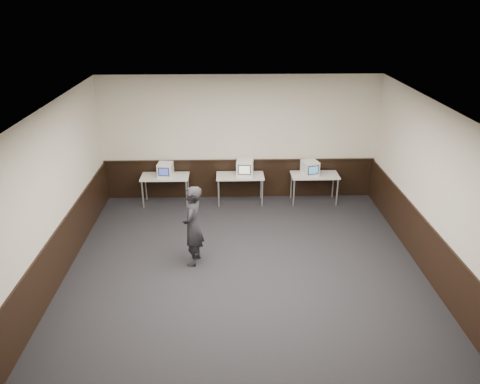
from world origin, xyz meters
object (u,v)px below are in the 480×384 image
emac_right (310,168)px  person (193,226)px  emac_center (245,168)px  desk_left (165,179)px  emac_left (165,170)px  desk_center (240,178)px  desk_right (315,177)px

emac_right → person: (-2.77, -2.84, -0.11)m
emac_center → person: (-1.13, -2.88, -0.13)m
emac_center → person: 3.09m
emac_right → person: size_ratio=0.29×
desk_left → emac_center: bearing=-0.2°
emac_center → person: person is taller
emac_left → emac_center: (1.99, 0.04, 0.03)m
desk_center → desk_right: size_ratio=1.00×
emac_right → person: bearing=-149.0°
desk_left → emac_center: size_ratio=2.49×
desk_right → desk_left: bearing=180.0°
desk_center → desk_right: (1.90, 0.00, 0.00)m
desk_center → emac_left: bearing=-178.7°
desk_left → person: 3.02m
emac_center → desk_center: bearing=-177.9°
desk_left → desk_right: (3.80, 0.00, 0.00)m
emac_right → desk_center: bearing=163.8°
person → emac_right: bearing=146.4°
emac_left → emac_right: 3.63m
emac_left → person: 2.97m
emac_left → person: bearing=-67.7°
desk_right → emac_center: size_ratio=2.49×
desk_center → desk_right: same height
desk_center → emac_right: (1.76, -0.04, 0.26)m
desk_left → person: size_ratio=0.73×
emac_center → emac_right: emac_center is taller
desk_right → emac_right: (-0.14, -0.04, 0.26)m
desk_right → person: size_ratio=0.73×
emac_center → emac_right: bearing=4.6°
desk_center → emac_left: (-1.87, -0.04, 0.25)m
emac_left → emac_right: (3.63, -0.00, 0.01)m
desk_left → emac_left: bearing=-58.4°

